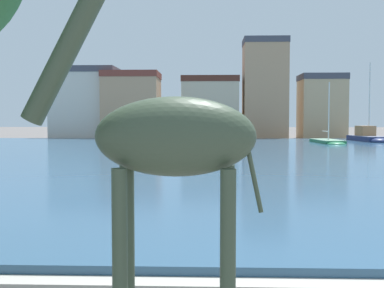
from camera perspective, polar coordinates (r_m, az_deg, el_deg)
name	(u,v)px	position (r m, az deg, el deg)	size (l,w,h in m)	color
harbor_water	(202,156)	(34.47, 1.22, -1.41)	(86.27, 52.30, 0.29)	#2D5170
quay_edge_coping	(179,285)	(8.46, -1.49, -16.26)	(86.27, 0.50, 0.12)	#ADA89E
giraffe_statue	(162,145)	(5.36, -3.60, -0.14)	(2.88, 0.71, 5.02)	#3D4C38
sailboat_green	(329,143)	(51.05, 15.84, 0.16)	(2.52, 6.53, 6.49)	#236B42
sailboat_navy	(369,138)	(56.57, 20.11, 0.68)	(2.93, 7.08, 8.87)	navy
townhouse_corner_house	(87,104)	(67.03, -12.27, 4.68)	(8.55, 7.83, 9.53)	beige
townhouse_wide_warehouse	(132,106)	(63.86, -7.11, 4.49)	(7.24, 6.34, 8.81)	tan
townhouse_narrow_midrow	(210,108)	(65.53, 2.15, 4.30)	(7.67, 5.55, 8.39)	#C6B293
townhouse_tall_gabled	(265,89)	(65.90, 8.59, 6.44)	(5.86, 5.20, 13.40)	tan
townhouse_end_terrace	(322,107)	(68.09, 15.05, 4.29)	(5.98, 5.45, 8.73)	tan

